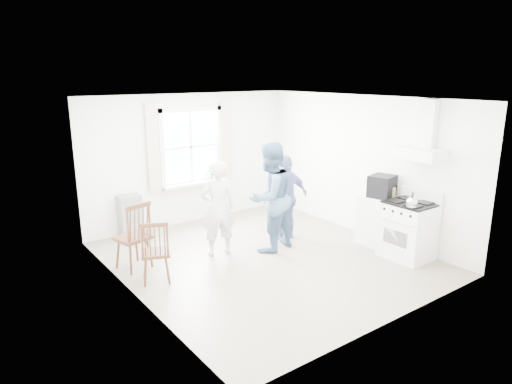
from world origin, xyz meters
The scene contains 15 objects.
room_shell centered at (0.00, 0.00, 1.30)m, with size 4.62×5.12×2.64m.
window_assembly centered at (0.00, 2.45, 1.46)m, with size 1.88×0.24×1.70m.
range_hood centered at (2.07, -1.35, 1.90)m, with size 0.45×0.76×0.94m.
shelf_unit centered at (-1.40, 2.33, 0.40)m, with size 0.40×0.30×0.80m, color gray.
gas_stove centered at (1.91, -1.35, 0.48)m, with size 0.68×0.76×1.12m.
kettle centered at (1.66, -1.55, 1.04)m, with size 0.18×0.18×0.25m.
low_cabinet centered at (1.98, -0.65, 0.45)m, with size 0.50×0.55×0.90m, color white.
stereo_stack centered at (1.96, -0.73, 1.09)m, with size 0.51×0.47×0.38m.
cardboard_box centered at (1.99, -0.78, 0.99)m, with size 0.29×0.20×0.18m, color #A3884F.
windsor_chair_a centered at (-1.87, 0.82, 0.66)m, with size 0.56×0.55×1.09m.
windsor_chair_b centered at (-1.85, 0.20, 0.59)m, with size 0.52×0.52×0.96m.
person_left centered at (-0.54, 0.62, 0.81)m, with size 0.59×0.59×1.62m, color silver.
person_mid centered at (0.29, 0.28, 0.94)m, with size 0.91×0.91×1.87m, color slate.
person_right centered at (0.88, 0.55, 0.78)m, with size 0.92×0.92×1.57m, color navy.
potted_plant centered at (0.40, 2.36, 1.03)m, with size 0.20×0.20×0.37m, color #357735.
Camera 1 is at (-4.31, -5.58, 2.98)m, focal length 32.00 mm.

